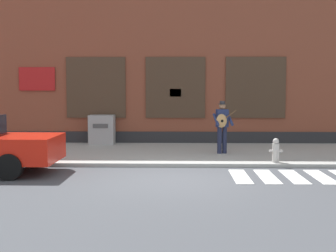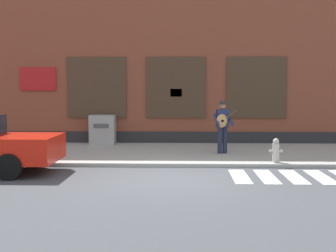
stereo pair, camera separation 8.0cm
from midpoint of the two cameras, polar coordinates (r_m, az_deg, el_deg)
The scene contains 7 objects.
ground_plane at distance 11.64m, azimuth 0.40°, elevation -6.57°, with size 160.00×160.00×0.00m, color #424449.
sidewalk at distance 15.77m, azimuth 0.68°, elevation -3.34°, with size 28.00×4.91×0.11m.
building_backdrop at distance 20.11m, azimuth 0.86°, elevation 9.39°, with size 28.00×4.06×7.79m.
crosswalk at distance 12.69m, azimuth 19.45°, elevation -5.87°, with size 5.20×1.90×0.01m.
busker at distance 15.32m, azimuth 6.47°, elevation 0.27°, with size 0.77×0.63×1.72m.
utility_box at distance 17.94m, azimuth -8.18°, elevation -0.44°, with size 0.95×0.67×1.11m.
fire_hydrant at distance 13.90m, azimuth 12.83°, elevation -2.91°, with size 0.38×0.20×0.70m.
Camera 1 is at (0.17, -11.41, 2.31)m, focal length 50.00 mm.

